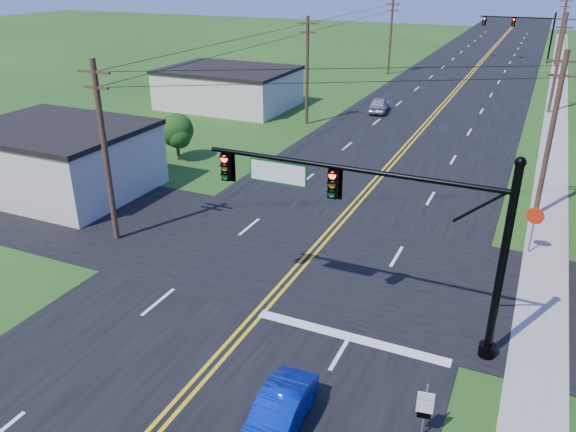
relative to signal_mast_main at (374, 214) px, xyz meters
The scene contains 18 objects.
road_main 42.49m from the signal_mast_main, 95.90° to the left, with size 16.00×220.00×0.04m, color black.
road_cross 7.56m from the signal_mast_main, 137.32° to the left, with size 70.00×10.00×0.04m, color black.
sidewalk 32.93m from the signal_mast_main, 79.10° to the left, with size 2.00×160.00×0.08m, color gray.
signal_mast_main is the anchor object (origin of this frame).
signal_mast_far 72.00m from the signal_mast_main, 89.92° to the left, with size 10.98×0.60×7.48m.
cream_bldg_near 22.33m from the signal_mast_main, 164.29° to the left, with size 10.20×8.20×4.10m.
cream_bldg_far 38.12m from the signal_mast_main, 127.88° to the left, with size 12.20×9.20×3.70m.
utility_pole_left_a 13.98m from the signal_mast_main, behind, with size 1.80×0.28×9.00m.
utility_pole_left_b 30.34m from the signal_mast_main, 117.14° to the left, with size 1.80×0.28×9.00m.
utility_pole_left_c 55.74m from the signal_mast_main, 104.37° to the left, with size 1.80×0.28×9.00m.
utility_pole_right_a 15.03m from the signal_mast_main, 68.69° to the left, with size 1.80×0.28×9.00m.
utility_pole_right_b 40.37m from the signal_mast_main, 82.22° to the left, with size 1.80×0.28×9.00m.
utility_pole_right_c 70.21m from the signal_mast_main, 85.54° to the left, with size 1.80×0.28×9.00m.
tree_left 23.22m from the signal_mast_main, 142.64° to the left, with size 2.40×2.40×3.37m.
blue_car 7.53m from the signal_mast_main, 97.35° to the right, with size 1.29×3.71×1.22m, color #0722A2.
distant_car 35.13m from the signal_mast_main, 105.27° to the left, with size 1.62×4.03×1.37m, color #B3B4B9.
route_sign 6.74m from the signal_mast_main, 56.28° to the right, with size 0.49×0.11×1.95m.
stop_sign 10.88m from the signal_mast_main, 59.11° to the left, with size 0.86×0.23×2.44m.
Camera 1 is at (9.08, -9.74, 12.80)m, focal length 35.00 mm.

